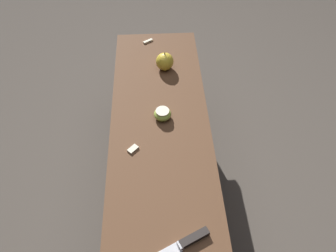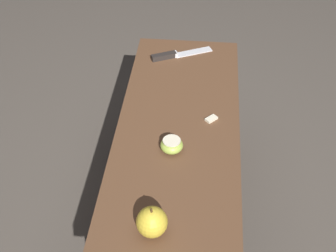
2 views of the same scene
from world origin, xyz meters
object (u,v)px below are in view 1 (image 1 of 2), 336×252
Objects in this scene: knife at (184,244)px; apple_cut at (163,114)px; apple_whole at (165,62)px; wooden_bench at (161,140)px.

apple_cut is (0.50, 0.04, 0.01)m from knife.
knife is at bearing -175.33° from apple_cut.
apple_whole is (0.80, 0.02, 0.03)m from knife.
apple_cut reaches higher than wooden_bench.
apple_whole reaches higher than apple_cut.
apple_whole is 0.30m from apple_cut.
knife is 0.50m from apple_cut.
knife is (-0.47, -0.05, 0.11)m from wooden_bench.
knife is 2.57× the size of apple_whole.
apple_whole is at bearing -5.84° from wooden_bench.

